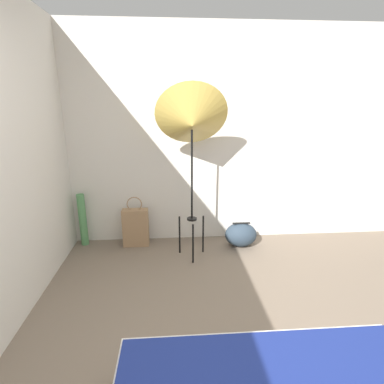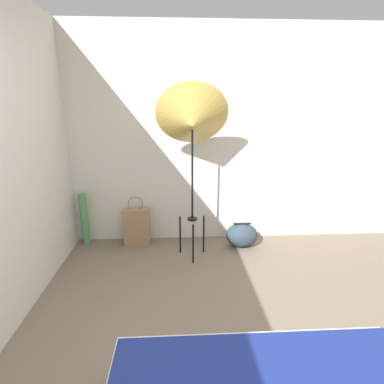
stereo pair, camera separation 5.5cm
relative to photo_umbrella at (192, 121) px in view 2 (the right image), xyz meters
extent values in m
cube|color=silver|center=(0.16, 0.52, -0.24)|extent=(8.00, 0.05, 2.60)
cube|color=navy|center=(0.26, -1.98, -1.12)|extent=(1.56, 0.49, 0.04)
cylinder|color=black|center=(0.00, -0.16, -1.31)|extent=(0.02, 0.02, 0.46)
cylinder|color=black|center=(-0.14, 0.08, -1.31)|extent=(0.02, 0.02, 0.46)
cylinder|color=black|center=(0.14, 0.08, -1.31)|extent=(0.02, 0.02, 0.46)
cylinder|color=black|center=(0.00, 0.00, -1.08)|extent=(0.11, 0.11, 0.02)
cylinder|color=black|center=(0.00, 0.00, -0.53)|extent=(0.02, 0.02, 1.09)
cone|color=#D1B251|center=(0.00, 0.00, 0.01)|extent=(0.77, 0.59, 0.75)
cube|color=#9E7A56|center=(-0.67, 0.32, -1.30)|extent=(0.31, 0.13, 0.47)
torus|color=#9E7A56|center=(-0.67, 0.32, -0.99)|extent=(0.18, 0.01, 0.18)
ellipsoid|color=#2D3D4C|center=(0.62, 0.21, -1.39)|extent=(0.39, 0.30, 0.30)
cube|color=black|center=(0.62, 0.21, -1.23)|extent=(0.22, 0.04, 0.01)
cylinder|color=#56995B|center=(-1.33, 0.39, -1.21)|extent=(0.09, 0.09, 0.66)
camera|label=1|loc=(-0.23, -3.14, 0.18)|focal=28.00mm
camera|label=2|loc=(-0.17, -3.14, 0.18)|focal=28.00mm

